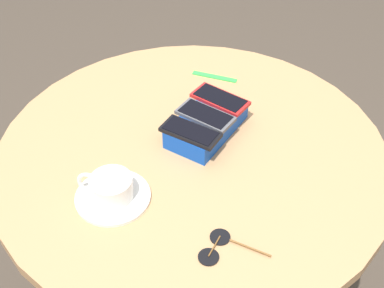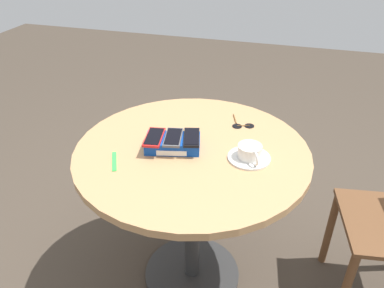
{
  "view_description": "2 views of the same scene",
  "coord_description": "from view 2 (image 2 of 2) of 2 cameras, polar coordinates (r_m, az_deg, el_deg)",
  "views": [
    {
      "loc": [
        0.65,
        0.67,
        1.61
      ],
      "look_at": [
        0.0,
        0.0,
        0.77
      ],
      "focal_mm": 50.0,
      "sensor_mm": 36.0,
      "label": 1
    },
    {
      "loc": [
        0.35,
        -1.2,
        1.55
      ],
      "look_at": [
        0.0,
        0.0,
        0.77
      ],
      "focal_mm": 35.0,
      "sensor_mm": 36.0,
      "label": 2
    }
  ],
  "objects": [
    {
      "name": "phone_gray",
      "position": [
        1.46,
        -2.87,
        1.03
      ],
      "size": [
        0.09,
        0.15,
        0.01
      ],
      "color": "#515156",
      "rests_on": "phone_box"
    },
    {
      "name": "phone_red",
      "position": [
        1.46,
        -5.79,
        1.05
      ],
      "size": [
        0.09,
        0.15,
        0.01
      ],
      "color": "red",
      "rests_on": "phone_box"
    },
    {
      "name": "ground_plane",
      "position": [
        1.99,
        -0.0,
        -19.17
      ],
      "size": [
        8.0,
        8.0,
        0.0
      ],
      "primitive_type": "plane",
      "color": "#42382D"
    },
    {
      "name": "sunglasses",
      "position": [
        1.66,
        7.67,
        2.86
      ],
      "size": [
        0.11,
        0.12,
        0.01
      ],
      "color": "black",
      "rests_on": "round_table"
    },
    {
      "name": "coffee_cup",
      "position": [
        1.42,
        8.83,
        -1.14
      ],
      "size": [
        0.09,
        0.12,
        0.06
      ],
      "color": "silver",
      "rests_on": "saucer"
    },
    {
      "name": "saucer",
      "position": [
        1.44,
        8.68,
        -2.08
      ],
      "size": [
        0.16,
        0.16,
        0.01
      ],
      "primitive_type": "cylinder",
      "color": "silver",
      "rests_on": "round_table"
    },
    {
      "name": "lanyard_strap",
      "position": [
        1.44,
        -11.76,
        -2.6
      ],
      "size": [
        0.07,
        0.12,
        0.0
      ],
      "primitive_type": "cube",
      "rotation": [
        0.0,
        0.0,
        -1.11
      ],
      "color": "green",
      "rests_on": "round_table"
    },
    {
      "name": "phone_black",
      "position": [
        1.45,
        -0.13,
        1.03
      ],
      "size": [
        0.09,
        0.15,
        0.01
      ],
      "color": "black",
      "rests_on": "phone_box"
    },
    {
      "name": "round_table",
      "position": [
        1.57,
        -0.0,
        -5.12
      ],
      "size": [
        0.93,
        0.93,
        0.75
      ],
      "color": "#2D2D2D",
      "rests_on": "ground_plane"
    },
    {
      "name": "phone_box",
      "position": [
        1.47,
        -2.95,
        0.1
      ],
      "size": [
        0.23,
        0.16,
        0.05
      ],
      "color": "#0F42AD",
      "rests_on": "round_table"
    }
  ]
}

